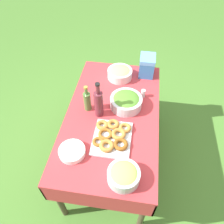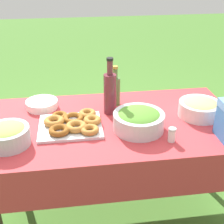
# 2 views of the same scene
# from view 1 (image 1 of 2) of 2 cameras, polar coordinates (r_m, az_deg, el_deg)

# --- Properties ---
(ground_plane) EXTENTS (14.00, 14.00, 0.00)m
(ground_plane) POSITION_cam_1_polar(r_m,az_deg,el_deg) (2.53, 0.09, -11.36)
(ground_plane) COLOR #477A2D
(picnic_table) EXTENTS (1.47, 0.82, 0.73)m
(picnic_table) POSITION_cam_1_polar(r_m,az_deg,el_deg) (2.01, 0.11, -2.24)
(picnic_table) COLOR #B73338
(picnic_table) RESTS_ON ground_plane
(salad_bowl) EXTENTS (0.29, 0.29, 0.12)m
(salad_bowl) POSITION_cam_1_polar(r_m,az_deg,el_deg) (1.96, 3.70, 2.84)
(salad_bowl) COLOR silver
(salad_bowl) RESTS_ON picnic_table
(pasta_bowl) EXTENTS (0.25, 0.25, 0.11)m
(pasta_bowl) POSITION_cam_1_polar(r_m,az_deg,el_deg) (2.27, 2.05, 10.18)
(pasta_bowl) COLOR silver
(pasta_bowl) RESTS_ON picnic_table
(donut_platter) EXTENTS (0.38, 0.32, 0.05)m
(donut_platter) POSITION_cam_1_polar(r_m,az_deg,el_deg) (1.76, 0.01, -6.33)
(donut_platter) COLOR silver
(donut_platter) RESTS_ON picnic_table
(plate_stack) EXTENTS (0.20, 0.20, 0.05)m
(plate_stack) POSITION_cam_1_polar(r_m,az_deg,el_deg) (1.70, -10.39, -10.12)
(plate_stack) COLOR white
(plate_stack) RESTS_ON picnic_table
(olive_oil_bottle) EXTENTS (0.06, 0.06, 0.26)m
(olive_oil_bottle) POSITION_cam_1_polar(r_m,az_deg,el_deg) (1.91, -6.49, 2.99)
(olive_oil_bottle) COLOR #4C7238
(olive_oil_bottle) RESTS_ON picnic_table
(wine_bottle) EXTENTS (0.08, 0.08, 0.35)m
(wine_bottle) POSITION_cam_1_polar(r_m,az_deg,el_deg) (1.83, -3.51, 2.37)
(wine_bottle) COLOR maroon
(wine_bottle) RESTS_ON picnic_table
(fruit_bowl) EXTENTS (0.23, 0.23, 0.12)m
(fruit_bowl) POSITION_cam_1_polar(r_m,az_deg,el_deg) (1.55, 3.06, -16.09)
(fruit_bowl) COLOR #B2B7BC
(fruit_bowl) RESTS_ON picnic_table
(cooler_box) EXTENTS (0.19, 0.15, 0.21)m
(cooler_box) POSITION_cam_1_polar(r_m,az_deg,el_deg) (2.31, 9.09, 11.90)
(cooler_box) COLOR #3372B7
(cooler_box) RESTS_ON picnic_table
(salt_shaker) EXTENTS (0.04, 0.04, 0.08)m
(salt_shaker) POSITION_cam_1_polar(r_m,az_deg,el_deg) (2.08, 8.12, 4.82)
(salt_shaker) COLOR white
(salt_shaker) RESTS_ON picnic_table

